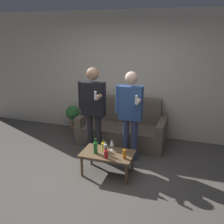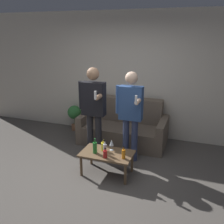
% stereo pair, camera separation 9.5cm
% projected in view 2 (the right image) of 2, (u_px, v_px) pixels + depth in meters
% --- Properties ---
extents(ground_plane, '(16.00, 16.00, 0.00)m').
position_uv_depth(ground_plane, '(91.00, 186.00, 3.85)').
color(ground_plane, '#514C47').
extents(wall_back, '(8.00, 0.06, 2.70)m').
position_uv_depth(wall_back, '(131.00, 76.00, 5.44)').
color(wall_back, beige).
rests_on(wall_back, ground_plane).
extents(couch, '(1.79, 0.88, 0.91)m').
position_uv_depth(couch, '(124.00, 127.00, 5.32)').
color(couch, '#6B5B4C').
rests_on(couch, ground_plane).
extents(coffee_table, '(0.85, 0.50, 0.38)m').
position_uv_depth(coffee_table, '(107.00, 155.00, 4.08)').
color(coffee_table, brown).
rests_on(coffee_table, ground_plane).
extents(bottle_orange, '(0.07, 0.07, 0.25)m').
position_uv_depth(bottle_orange, '(95.00, 147.00, 4.03)').
color(bottle_orange, '#23752D').
rests_on(bottle_orange, coffee_table).
extents(bottle_green, '(0.07, 0.07, 0.19)m').
position_uv_depth(bottle_green, '(103.00, 146.00, 4.13)').
color(bottle_green, yellow).
rests_on(bottle_green, coffee_table).
extents(bottle_dark, '(0.06, 0.06, 0.20)m').
position_uv_depth(bottle_dark, '(124.00, 154.00, 3.86)').
color(bottle_dark, orange).
rests_on(bottle_dark, coffee_table).
extents(bottle_yellow, '(0.06, 0.06, 0.24)m').
position_uv_depth(bottle_yellow, '(105.00, 149.00, 3.99)').
color(bottle_yellow, silver).
rests_on(bottle_yellow, coffee_table).
extents(bottle_red, '(0.07, 0.07, 0.17)m').
position_uv_depth(bottle_red, '(105.00, 154.00, 3.89)').
color(bottle_red, '#B21E1E').
rests_on(bottle_red, coffee_table).
extents(wine_glass_near, '(0.07, 0.07, 0.19)m').
position_uv_depth(wine_glass_near, '(112.00, 143.00, 4.12)').
color(wine_glass_near, silver).
rests_on(wine_glass_near, coffee_table).
extents(person_standing_left, '(0.50, 0.43, 1.68)m').
position_uv_depth(person_standing_left, '(93.00, 106.00, 4.51)').
color(person_standing_left, '#232328').
rests_on(person_standing_left, ground_plane).
extents(person_standing_right, '(0.48, 0.42, 1.63)m').
position_uv_depth(person_standing_right, '(130.00, 110.00, 4.35)').
color(person_standing_right, navy).
rests_on(person_standing_right, ground_plane).
extents(potted_plant, '(0.32, 0.32, 0.60)m').
position_uv_depth(potted_plant, '(74.00, 114.00, 5.92)').
color(potted_plant, '#936042').
rests_on(potted_plant, ground_plane).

